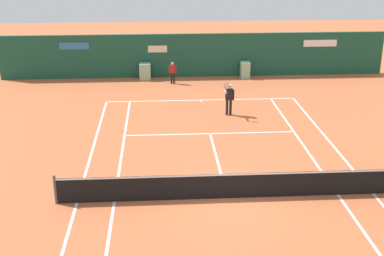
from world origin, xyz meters
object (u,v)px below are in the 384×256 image
at_px(player_on_baseline, 229,97).
at_px(ball_kid_centre_post, 173,71).
at_px(tennis_ball_mid_court, 124,131).
at_px(tennis_ball_near_service_line, 288,127).

relative_size(player_on_baseline, ball_kid_centre_post, 1.35).
bearing_deg(ball_kid_centre_post, tennis_ball_mid_court, 75.70).
relative_size(ball_kid_centre_post, tennis_ball_near_service_line, 20.18).
relative_size(ball_kid_centre_post, tennis_ball_mid_court, 20.18).
height_order(player_on_baseline, tennis_ball_mid_court, player_on_baseline).
height_order(ball_kid_centre_post, tennis_ball_near_service_line, ball_kid_centre_post).
height_order(ball_kid_centre_post, tennis_ball_mid_court, ball_kid_centre_post).
bearing_deg(tennis_ball_mid_court, ball_kid_centre_post, 72.73).
bearing_deg(tennis_ball_near_service_line, ball_kid_centre_post, 122.90).
height_order(player_on_baseline, ball_kid_centre_post, player_on_baseline).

